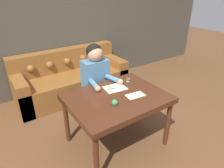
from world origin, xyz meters
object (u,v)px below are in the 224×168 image
couch (71,79)px  pin_cushion (115,103)px  person (96,84)px  dining_table (117,101)px  thread_spool (128,80)px  scissors (113,89)px

couch → pin_cushion: bearing=-96.5°
pin_cushion → person: bearing=76.3°
dining_table → couch: (0.06, 1.61, -0.35)m
person → thread_spool: (0.32, -0.35, 0.12)m
person → thread_spool: person is taller
scissors → pin_cushion: 0.40m
thread_spool → pin_cushion: (-0.50, -0.40, 0.01)m
dining_table → person: size_ratio=0.96×
dining_table → pin_cushion: size_ratio=16.56×
couch → pin_cushion: size_ratio=28.97×
thread_spool → couch: bearing=102.5°
couch → person: (-0.02, -1.01, 0.33)m
dining_table → person: 0.60m
person → couch: bearing=89.1°
dining_table → couch: size_ratio=0.57×
thread_spool → pin_cushion: size_ratio=0.63×
person → scissors: person is taller
couch → scissors: (0.00, -1.42, 0.43)m
scissors → thread_spool: 0.31m
couch → person: 1.06m
couch → scissors: 1.48m
dining_table → person: bearing=85.6°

